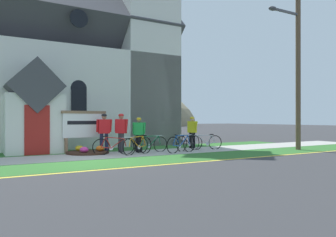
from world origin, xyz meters
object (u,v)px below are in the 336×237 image
roadside_conifer (146,80)px  utility_pole (297,48)px  church_sign (84,125)px  bicycle_blue (206,142)px  bicycle_yellow (113,146)px  bicycle_red (151,144)px  bicycle_orange (181,144)px  bicycle_silver (138,145)px  bicycle_black (188,143)px  cyclist_in_orange_jersey (121,129)px  cyclist_in_blue_jersey (192,130)px  cyclist_in_white_jersey (139,132)px  cyclist_in_yellow_jersey (104,130)px

roadside_conifer → utility_pole: bearing=-73.4°
church_sign → bicycle_blue: church_sign is taller
church_sign → bicycle_yellow: size_ratio=1.18×
bicycle_red → bicycle_yellow: size_ratio=1.00×
bicycle_yellow → bicycle_orange: size_ratio=0.99×
bicycle_blue → bicycle_yellow: bearing=179.5°
bicycle_silver → bicycle_orange: bicycle_orange is taller
bicycle_silver → utility_pole: bearing=-14.8°
bicycle_black → bicycle_orange: 1.02m
bicycle_silver → bicycle_orange: (2.01, -0.31, 0.00)m
bicycle_red → cyclist_in_orange_jersey: bearing=153.3°
church_sign → bicycle_black: church_sign is taller
cyclist_in_blue_jersey → bicycle_blue: bearing=-80.5°
bicycle_silver → bicycle_red: (0.87, 0.48, -0.01)m
bicycle_black → bicycle_orange: (-0.80, -0.63, 0.01)m
church_sign → bicycle_black: (4.58, -1.59, -0.84)m
church_sign → cyclist_in_blue_jersey: church_sign is taller
cyclist_in_white_jersey → roadside_conifer: (4.13, 7.67, 3.42)m
bicycle_orange → roadside_conifer: size_ratio=0.27×
bicycle_yellow → utility_pole: utility_pole is taller
bicycle_orange → cyclist_in_yellow_jersey: bearing=151.2°
bicycle_silver → bicycle_red: size_ratio=0.94×
church_sign → cyclist_in_blue_jersey: (5.46, -0.63, -0.27)m
roadside_conifer → bicycle_silver: bearing=-118.3°
bicycle_silver → roadside_conifer: size_ratio=0.25×
bicycle_orange → utility_pole: bearing=-16.9°
bicycle_orange → cyclist_in_blue_jersey: bearing=43.2°
cyclist_in_white_jersey → roadside_conifer: size_ratio=0.24×
utility_pole → bicycle_red: bearing=159.7°
cyclist_in_white_jersey → cyclist_in_blue_jersey: cyclist_in_blue_jersey is taller
church_sign → bicycle_red: bearing=-28.3°
bicycle_black → roadside_conifer: 9.19m
church_sign → cyclist_in_yellow_jersey: church_sign is taller
cyclist_in_blue_jersey → bicycle_silver: bearing=-161.0°
bicycle_red → cyclist_in_yellow_jersey: bearing=155.1°
bicycle_red → bicycle_yellow: (-1.83, -0.12, -0.00)m
cyclist_in_white_jersey → cyclist_in_yellow_jersey: size_ratio=0.90×
bicycle_yellow → roadside_conifer: 10.54m
bicycle_orange → roadside_conifer: bearing=73.9°
bicycle_blue → roadside_conifer: 9.06m
bicycle_silver → cyclist_in_yellow_jersey: size_ratio=0.93×
church_sign → cyclist_in_yellow_jersey: bearing=-36.2°
bicycle_yellow → bicycle_orange: bicycle_orange is taller
bicycle_black → cyclist_in_yellow_jersey: cyclist_in_yellow_jersey is taller
church_sign → utility_pole: (9.43, -3.93, 3.79)m
bicycle_blue → cyclist_in_yellow_jersey: bearing=168.0°
bicycle_orange → cyclist_in_white_jersey: cyclist_in_white_jersey is taller
bicycle_yellow → roadside_conifer: bearing=55.7°
bicycle_orange → church_sign: bearing=149.6°
church_sign → bicycle_blue: 5.90m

